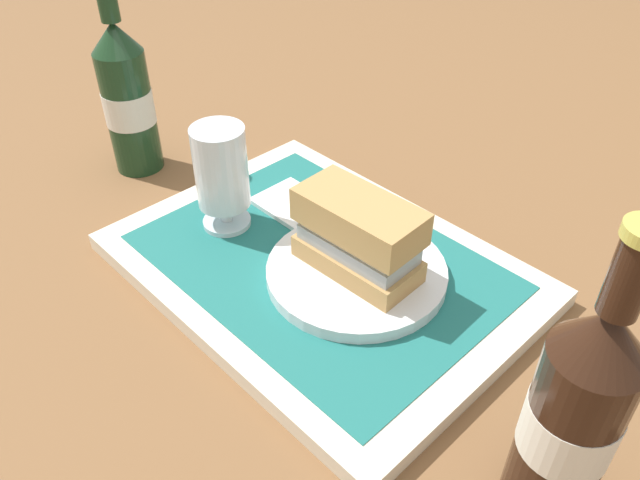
{
  "coord_description": "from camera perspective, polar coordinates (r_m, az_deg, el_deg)",
  "views": [
    {
      "loc": [
        -0.38,
        0.36,
        0.46
      ],
      "look_at": [
        0.0,
        0.0,
        0.05
      ],
      "focal_mm": 35.29,
      "sensor_mm": 36.0,
      "label": 1
    }
  ],
  "objects": [
    {
      "name": "placemat",
      "position": [
        0.69,
        0.0,
        -1.92
      ],
      "size": [
        0.38,
        0.27,
        0.0
      ],
      "primitive_type": "cube",
      "color": "#1E6B66",
      "rests_on": "tray"
    },
    {
      "name": "tray",
      "position": [
        0.69,
        0.0,
        -2.59
      ],
      "size": [
        0.44,
        0.32,
        0.02
      ],
      "primitive_type": "cube",
      "color": "beige",
      "rests_on": "ground_plane"
    },
    {
      "name": "beer_bottle",
      "position": [
        0.87,
        -17.1,
        12.3
      ],
      "size": [
        0.07,
        0.07,
        0.27
      ],
      "color": "#19381E",
      "rests_on": "ground_plane"
    },
    {
      "name": "ground_plane",
      "position": [
        0.7,
        0.0,
        -3.21
      ],
      "size": [
        3.0,
        3.0,
        0.0
      ],
      "primitive_type": "plane",
      "color": "brown"
    },
    {
      "name": "napkin_folded",
      "position": [
        0.77,
        -2.38,
        3.26
      ],
      "size": [
        0.09,
        0.07,
        0.01
      ],
      "primitive_type": "cube",
      "color": "white",
      "rests_on": "placemat"
    },
    {
      "name": "plate",
      "position": [
        0.66,
        3.32,
        -2.95
      ],
      "size": [
        0.19,
        0.19,
        0.01
      ],
      "primitive_type": "cylinder",
      "color": "white",
      "rests_on": "placemat"
    },
    {
      "name": "second_bottle",
      "position": [
        0.48,
        22.02,
        -14.44
      ],
      "size": [
        0.07,
        0.07,
        0.27
      ],
      "color": "black",
      "rests_on": "ground_plane"
    },
    {
      "name": "sandwich",
      "position": [
        0.63,
        3.25,
        0.6
      ],
      "size": [
        0.13,
        0.07,
        0.08
      ],
      "rotation": [
        0.0,
        0.0,
        0.04
      ],
      "color": "tan",
      "rests_on": "plate"
    },
    {
      "name": "beer_glass",
      "position": [
        0.71,
        -8.9,
        5.84
      ],
      "size": [
        0.06,
        0.06,
        0.12
      ],
      "color": "silver",
      "rests_on": "placemat"
    }
  ]
}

